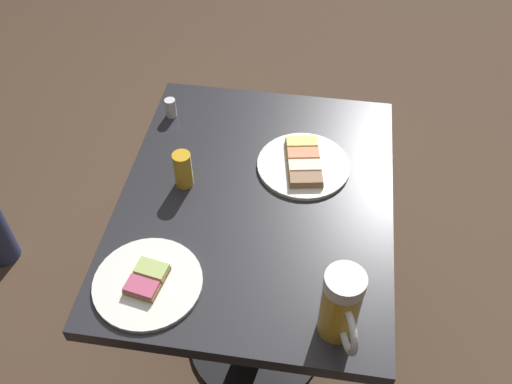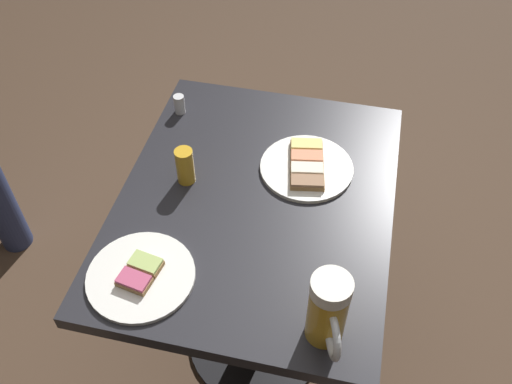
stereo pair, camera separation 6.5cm
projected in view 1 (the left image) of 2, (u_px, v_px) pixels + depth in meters
The scene contains 7 objects.
ground_plane at pixel (256, 340), 1.88m from camera, with size 6.00×6.00×0.00m, color #4C3828.
cafe_table at pixel (256, 238), 1.47m from camera, with size 0.65×0.82×0.72m.
plate_near at pixel (304, 164), 1.42m from camera, with size 0.23×0.23×0.03m.
plate_far at pixel (148, 282), 1.18m from camera, with size 0.23×0.23×0.03m.
beer_mug at pixel (341, 307), 1.05m from camera, with size 0.08×0.13×0.18m.
beer_glass_small at pixel (183, 170), 1.35m from camera, with size 0.04×0.04×0.10m, color gold.
salt_shaker at pixel (171, 108), 1.54m from camera, with size 0.03×0.03×0.05m, color silver.
Camera 1 is at (0.14, -0.89, 1.72)m, focal length 39.61 mm.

